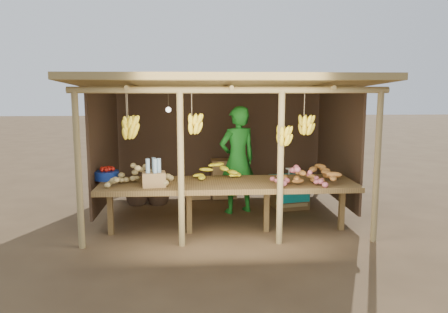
{
  "coord_description": "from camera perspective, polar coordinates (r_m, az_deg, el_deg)",
  "views": [
    {
      "loc": [
        -0.49,
        -7.49,
        2.21
      ],
      "look_at": [
        0.0,
        0.0,
        1.05
      ],
      "focal_mm": 35.0,
      "sensor_mm": 36.0,
      "label": 1
    }
  ],
  "objects": [
    {
      "name": "potato_heap",
      "position": [
        6.61,
        -11.02,
        -2.09
      ],
      "size": [
        0.93,
        0.59,
        0.36
      ],
      "primitive_type": null,
      "rotation": [
        0.0,
        0.0,
        0.06
      ],
      "color": "tan",
      "rests_on": "counter"
    },
    {
      "name": "tomato_basin",
      "position": [
        7.12,
        -15.1,
        -2.26
      ],
      "size": [
        0.39,
        0.39,
        0.2
      ],
      "rotation": [
        0.0,
        0.0,
        0.32
      ],
      "color": "navy",
      "rests_on": "counter"
    },
    {
      "name": "onion_heap",
      "position": [
        6.54,
        9.59,
        -2.19
      ],
      "size": [
        0.88,
        0.57,
        0.36
      ],
      "primitive_type": null,
      "rotation": [
        0.0,
        0.0,
        -0.07
      ],
      "color": "#BB5B66",
      "rests_on": "counter"
    },
    {
      "name": "stall_structure",
      "position": [
        7.39,
        -0.25,
        6.43
      ],
      "size": [
        4.7,
        3.5,
        2.43
      ],
      "color": "#9F8652",
      "rests_on": "ground"
    },
    {
      "name": "ground",
      "position": [
        7.82,
        0.0,
        -7.62
      ],
      "size": [
        60.0,
        60.0,
        0.0
      ],
      "primitive_type": "plane",
      "color": "brown",
      "rests_on": "ground"
    },
    {
      "name": "banana_pile",
      "position": [
        6.91,
        -0.94,
        -1.5
      ],
      "size": [
        0.73,
        0.51,
        0.35
      ],
      "primitive_type": null,
      "rotation": [
        0.0,
        0.0,
        -0.16
      ],
      "color": "#FFF328",
      "rests_on": "counter"
    },
    {
      "name": "sweet_potato_heap",
      "position": [
        6.77,
        11.14,
        -1.86
      ],
      "size": [
        0.99,
        0.59,
        0.36
      ],
      "primitive_type": null,
      "rotation": [
        0.0,
        0.0,
        0.0
      ],
      "color": "#AF6E2D",
      "rests_on": "counter"
    },
    {
      "name": "burlap_sacks",
      "position": [
        8.6,
        -9.95,
        -4.46
      ],
      "size": [
        0.85,
        0.44,
        0.6
      ],
      "color": "#442F1F",
      "rests_on": "ground"
    },
    {
      "name": "bottle_box",
      "position": [
        6.46,
        -9.15,
        -2.47
      ],
      "size": [
        0.36,
        0.3,
        0.42
      ],
      "color": "#A27A48",
      "rests_on": "counter"
    },
    {
      "name": "carton_stack",
      "position": [
        8.9,
        -1.21,
        -3.32
      ],
      "size": [
        1.05,
        0.42,
        0.78
      ],
      "color": "#A27A48",
      "rests_on": "ground"
    },
    {
      "name": "tarp_crate",
      "position": [
        8.3,
        8.6,
        -4.47
      ],
      "size": [
        0.76,
        0.69,
        0.78
      ],
      "color": "brown",
      "rests_on": "ground"
    },
    {
      "name": "counter",
      "position": [
        6.72,
        0.53,
        -3.86
      ],
      "size": [
        3.9,
        1.05,
        0.8
      ],
      "color": "brown",
      "rests_on": "ground"
    },
    {
      "name": "vendor",
      "position": [
        7.8,
        1.78,
        -0.45
      ],
      "size": [
        0.82,
        0.69,
        1.92
      ],
      "primitive_type": "imported",
      "rotation": [
        0.0,
        0.0,
        3.52
      ],
      "color": "#19721E",
      "rests_on": "ground"
    }
  ]
}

